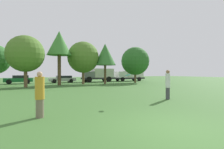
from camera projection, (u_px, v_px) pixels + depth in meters
The scene contains 13 objects.
ground_plane at pixel (171, 129), 5.10m from camera, with size 120.00×120.00×0.00m, color #3D6B2D.
person_thrower at pixel (40, 94), 6.40m from camera, with size 0.34×0.34×1.73m.
person_catcher at pixel (168, 84), 10.79m from camera, with size 0.30×0.30×1.86m.
frisbee at pixel (128, 75), 9.14m from camera, with size 0.30×0.28×0.12m.
tree_2 at pixel (26, 54), 19.53m from camera, with size 4.17×4.17×5.92m.
tree_3 at pixel (59, 44), 22.60m from camera, with size 3.18×3.18×7.18m.
tree_4 at pixel (83, 57), 25.09m from camera, with size 4.58×4.58×6.22m.
tree_5 at pixel (105, 55), 25.69m from camera, with size 3.23×3.23×6.03m.
tree_6 at pixel (135, 61), 28.20m from camera, with size 4.60×4.60×5.88m.
parked_car_green at pixel (19, 79), 25.68m from camera, with size 3.87×1.93×1.27m.
parked_car_silver at pixel (63, 79), 28.57m from camera, with size 4.34×1.94×1.17m.
delivery_truck_grey at pixel (99, 75), 31.17m from camera, with size 6.07×2.30×2.40m.
delivery_truck_white at pixel (129, 75), 34.28m from camera, with size 6.24×2.30×2.04m.
Camera 1 is at (-3.81, -3.79, 1.69)m, focal length 27.44 mm.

